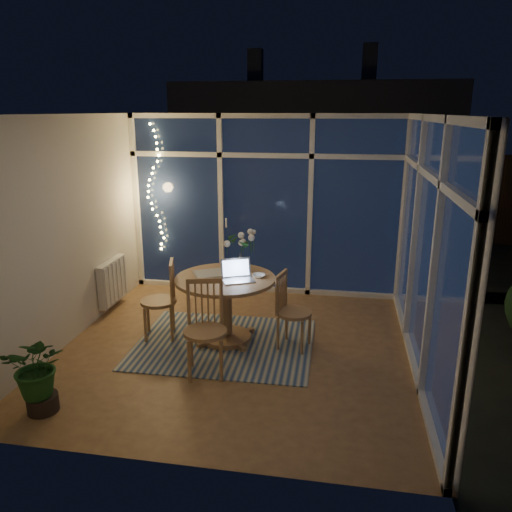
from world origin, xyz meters
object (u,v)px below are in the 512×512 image
object	(u,v)px
chair_right	(294,311)
flower_vase	(241,261)
laptop	(238,270)
potted_plant	(39,374)
dining_table	(226,309)
chair_front	(205,330)
chair_left	(158,299)

from	to	relation	value
chair_right	flower_vase	xyz separation A→B (m)	(-0.70, 0.40, 0.44)
laptop	potted_plant	world-z (taller)	laptop
dining_table	flower_vase	world-z (taller)	flower_vase
potted_plant	flower_vase	bearing A→B (deg)	55.31
chair_right	flower_vase	world-z (taller)	flower_vase
chair_right	chair_front	size ratio (longest dim) A/B	0.90
chair_right	chair_front	distance (m)	1.13
dining_table	chair_front	world-z (taller)	chair_front
flower_vase	potted_plant	xyz separation A→B (m)	(-1.43, -2.06, -0.52)
dining_table	chair_front	size ratio (longest dim) A/B	1.15
chair_front	flower_vase	world-z (taller)	chair_front
dining_table	chair_left	bearing A→B (deg)	-177.00
chair_right	potted_plant	size ratio (longest dim) A/B	1.19
laptop	chair_right	bearing A→B (deg)	-20.32
chair_right	laptop	xyz separation A→B (m)	(-0.64, -0.05, 0.46)
dining_table	chair_right	size ratio (longest dim) A/B	1.28
chair_right	dining_table	bearing A→B (deg)	99.75
potted_plant	chair_right	bearing A→B (deg)	38.02
chair_left	chair_right	bearing A→B (deg)	74.11
chair_left	chair_front	distance (m)	1.10
chair_front	flower_vase	size ratio (longest dim) A/B	4.79
chair_right	laptop	world-z (taller)	laptop
chair_front	chair_right	bearing A→B (deg)	28.90
chair_left	flower_vase	bearing A→B (deg)	97.44
flower_vase	chair_left	bearing A→B (deg)	-156.85
dining_table	laptop	bearing A→B (deg)	-28.43
flower_vase	potted_plant	world-z (taller)	flower_vase
flower_vase	laptop	bearing A→B (deg)	-82.35
chair_left	laptop	bearing A→B (deg)	71.34
chair_front	flower_vase	bearing A→B (deg)	69.79
chair_front	flower_vase	xyz separation A→B (m)	(0.14, 1.16, 0.39)
potted_plant	chair_front	bearing A→B (deg)	34.87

